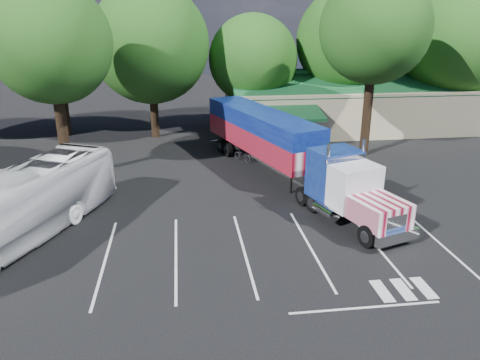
{
  "coord_description": "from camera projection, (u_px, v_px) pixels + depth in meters",
  "views": [
    {
      "loc": [
        -2.7,
        -25.4,
        10.69
      ],
      "look_at": [
        0.36,
        -1.63,
        2.0
      ],
      "focal_mm": 35.0,
      "sensor_mm": 36.0,
      "label": 1
    }
  ],
  "objects": [
    {
      "name": "event_hall",
      "position": [
        351.0,
        104.0,
        45.16
      ],
      "size": [
        24.2,
        14.12,
        5.55
      ],
      "color": "#B9AC89",
      "rests_on": "ground"
    },
    {
      "name": "tree_row_b",
      "position": [
        58.0,
        55.0,
        40.26
      ],
      "size": [
        8.4,
        8.4,
        11.35
      ],
      "color": "black",
      "rests_on": "ground"
    },
    {
      "name": "tree_row_d",
      "position": [
        253.0,
        59.0,
        42.21
      ],
      "size": [
        8.0,
        8.0,
        10.6
      ],
      "color": "black",
      "rests_on": "ground"
    },
    {
      "name": "tour_bus",
      "position": [
        16.0,
        208.0,
        22.47
      ],
      "size": [
        8.07,
        12.87,
        3.56
      ],
      "primitive_type": "imported",
      "rotation": [
        0.0,
        0.0,
        -0.43
      ],
      "color": "silver",
      "rests_on": "ground"
    },
    {
      "name": "tree_row_f",
      "position": [
        456.0,
        44.0,
        43.43
      ],
      "size": [
        10.4,
        10.4,
        13.0
      ],
      "color": "black",
      "rests_on": "ground"
    },
    {
      "name": "woman",
      "position": [
        305.0,
        187.0,
        27.93
      ],
      "size": [
        0.54,
        0.65,
        1.54
      ],
      "primitive_type": "imported",
      "rotation": [
        0.0,
        0.0,
        1.92
      ],
      "color": "black",
      "rests_on": "ground"
    },
    {
      "name": "bicycle",
      "position": [
        243.0,
        155.0,
        35.17
      ],
      "size": [
        1.49,
        1.81,
        0.93
      ],
      "primitive_type": "imported",
      "rotation": [
        0.0,
        0.0,
        0.58
      ],
      "color": "black",
      "rests_on": "ground"
    },
    {
      "name": "silver_sedan",
      "position": [
        270.0,
        132.0,
        41.08
      ],
      "size": [
        4.15,
        1.51,
        1.36
      ],
      "primitive_type": "imported",
      "rotation": [
        0.0,
        0.0,
        1.59
      ],
      "color": "#A3A5AA",
      "rests_on": "ground"
    },
    {
      "name": "semi_truck",
      "position": [
        280.0,
        144.0,
        30.87
      ],
      "size": [
        8.75,
        20.3,
        4.3
      ],
      "rotation": [
        0.0,
        0.0,
        0.32
      ],
      "color": "black",
      "rests_on": "ground"
    },
    {
      "name": "ground",
      "position": [
        230.0,
        203.0,
        27.66
      ],
      "size": [
        120.0,
        120.0,
        0.0
      ],
      "primitive_type": "plane",
      "color": "black",
      "rests_on": "ground"
    },
    {
      "name": "tree_near_right",
      "position": [
        375.0,
        29.0,
        33.74
      ],
      "size": [
        8.0,
        8.0,
        13.5
      ],
      "color": "black",
      "rests_on": "ground"
    },
    {
      "name": "tree_near_left",
      "position": [
        51.0,
        43.0,
        28.99
      ],
      "size": [
        7.6,
        7.6,
        12.65
      ],
      "color": "black",
      "rests_on": "ground"
    },
    {
      "name": "tree_row_c",
      "position": [
        150.0,
        44.0,
        39.42
      ],
      "size": [
        10.0,
        10.0,
        13.05
      ],
      "color": "black",
      "rests_on": "ground"
    },
    {
      "name": "tree_row_e",
      "position": [
        348.0,
        41.0,
        43.24
      ],
      "size": [
        9.6,
        9.6,
        12.9
      ],
      "color": "black",
      "rests_on": "ground"
    }
  ]
}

